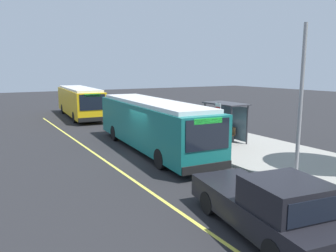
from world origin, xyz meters
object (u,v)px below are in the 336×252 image
at_px(transit_bus_second, 80,101).
at_px(waiting_bench, 225,133).
at_px(pickup_truck, 268,207).
at_px(transit_bus_main, 152,123).
at_px(route_sign_post, 218,121).

bearing_deg(transit_bus_second, waiting_bench, 16.41).
relative_size(pickup_truck, waiting_bench, 3.53).
distance_m(transit_bus_main, pickup_truck, 10.91).
xyz_separation_m(pickup_truck, route_sign_post, (-7.67, 4.32, 1.10)).
bearing_deg(transit_bus_second, pickup_truck, -4.34).
bearing_deg(transit_bus_second, transit_bus_main, -0.59).
xyz_separation_m(transit_bus_second, pickup_truck, (26.64, -2.02, -0.76)).
relative_size(transit_bus_main, pickup_truck, 2.15).
height_order(transit_bus_second, route_sign_post, same).
relative_size(waiting_bench, route_sign_post, 0.57).
bearing_deg(route_sign_post, waiting_bench, 133.39).
bearing_deg(pickup_truck, transit_bus_main, 170.16).
distance_m(pickup_truck, route_sign_post, 8.87).
distance_m(transit_bus_second, pickup_truck, 26.73).
height_order(pickup_truck, route_sign_post, route_sign_post).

